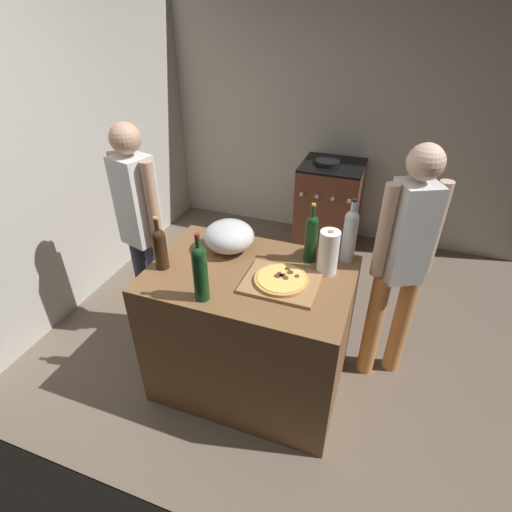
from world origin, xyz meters
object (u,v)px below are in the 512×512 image
wine_bottle_dark (311,236)px  wine_bottle_green (350,234)px  pizza (281,279)px  person_in_red (402,260)px  wine_bottle_clear (200,271)px  person_in_stripes (141,225)px  wine_bottle_amber (160,247)px  stove (329,207)px  paper_towel_roll (328,252)px  mixing_bowl (229,236)px

wine_bottle_dark → wine_bottle_green: (0.20, 0.08, 0.01)m
pizza → person_in_red: bearing=36.5°
wine_bottle_clear → person_in_stripes: person_in_stripes is taller
pizza → wine_bottle_amber: 0.70m
stove → person_in_stripes: (-0.99, -1.65, 0.46)m
person_in_red → paper_towel_roll: bearing=-148.1°
wine_bottle_dark → person_in_stripes: bearing=179.7°
mixing_bowl → wine_bottle_amber: 0.42m
wine_bottle_dark → wine_bottle_clear: bearing=-128.9°
wine_bottle_green → person_in_red: size_ratio=0.24×
pizza → paper_towel_roll: bearing=44.2°
pizza → wine_bottle_clear: bearing=-143.8°
paper_towel_roll → wine_bottle_clear: 0.71m
mixing_bowl → stove: bearing=79.5°
wine_bottle_amber → person_in_stripes: person_in_stripes is taller
stove → person_in_red: size_ratio=0.59×
wine_bottle_clear → stove: bearing=83.2°
paper_towel_roll → wine_bottle_green: bearing=62.6°
wine_bottle_green → person_in_stripes: person_in_stripes is taller
wine_bottle_amber → stove: wine_bottle_amber is taller
mixing_bowl → paper_towel_roll: (0.61, -0.03, 0.04)m
mixing_bowl → person_in_stripes: bearing=175.1°
pizza → stove: bearing=92.5°
paper_towel_roll → wine_bottle_dark: (-0.12, 0.08, 0.03)m
mixing_bowl → wine_bottle_green: size_ratio=0.79×
wine_bottle_dark → paper_towel_roll: bearing=-35.2°
wine_bottle_dark → person_in_stripes: 1.17m
paper_towel_roll → wine_bottle_amber: size_ratio=0.81×
pizza → stove: pizza is taller
pizza → mixing_bowl: 0.47m
wine_bottle_amber → wine_bottle_clear: 0.38m
wine_bottle_amber → wine_bottle_green: bearing=24.3°
wine_bottle_clear → person_in_red: person_in_red is taller
wine_bottle_dark → wine_bottle_clear: wine_bottle_clear is taller
wine_bottle_dark → stove: bearing=95.9°
pizza → person_in_red: (0.60, 0.44, -0.01)m
wine_bottle_dark → person_in_red: person_in_red is taller
pizza → wine_bottle_clear: 0.45m
pizza → person_in_red: person_in_red is taller
person_in_red → wine_bottle_amber: bearing=-157.9°
paper_towel_roll → wine_bottle_clear: (-0.55, -0.45, 0.04)m
wine_bottle_dark → stove: (-0.17, 1.65, -0.60)m
wine_bottle_amber → wine_bottle_green: wine_bottle_green is taller
wine_bottle_clear → person_in_red: size_ratio=0.24×
wine_bottle_clear → wine_bottle_green: (0.63, 0.62, 0.01)m
wine_bottle_green → mixing_bowl: bearing=-169.1°
pizza → stove: 1.99m
wine_bottle_clear → wine_bottle_dark: bearing=51.1°
paper_towel_roll → person_in_red: bearing=31.9°
paper_towel_roll → person_in_stripes: bearing=176.0°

